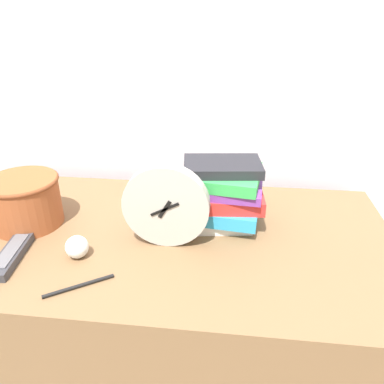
{
  "coord_description": "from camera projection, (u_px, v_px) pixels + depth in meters",
  "views": [
    {
      "loc": [
        0.23,
        -0.49,
        1.25
      ],
      "look_at": [
        0.13,
        0.33,
        0.83
      ],
      "focal_mm": 35.0,
      "sensor_mm": 36.0,
      "label": 1
    }
  ],
  "objects": [
    {
      "name": "desk",
      "position": [
        148.0,
        331.0,
        1.14
      ],
      "size": [
        1.31,
        0.63,
        0.72
      ],
      "color": "brown",
      "rests_on": "ground_plane"
    },
    {
      "name": "basket",
      "position": [
        25.0,
        200.0,
        0.99
      ],
      "size": [
        0.19,
        0.19,
        0.13
      ],
      "color": "#994C28",
      "rests_on": "desk"
    },
    {
      "name": "book_stack",
      "position": [
        219.0,
        193.0,
        0.98
      ],
      "size": [
        0.25,
        0.2,
        0.17
      ],
      "color": "white",
      "rests_on": "desk"
    },
    {
      "name": "crumpled_paper_ball",
      "position": [
        77.0,
        247.0,
        0.87
      ],
      "size": [
        0.05,
        0.05,
        0.05
      ],
      "color": "white",
      "rests_on": "desk"
    },
    {
      "name": "tv_remote",
      "position": [
        12.0,
        254.0,
        0.87
      ],
      "size": [
        0.07,
        0.18,
        0.02
      ],
      "color": "#333338",
      "rests_on": "desk"
    },
    {
      "name": "wall_back",
      "position": [
        162.0,
        23.0,
        1.1
      ],
      "size": [
        6.0,
        0.04,
        2.4
      ],
      "color": "silver",
      "rests_on": "ground_plane"
    },
    {
      "name": "desk_clock",
      "position": [
        166.0,
        206.0,
        0.89
      ],
      "size": [
        0.21,
        0.04,
        0.21
      ],
      "color": "#B7B2A8",
      "rests_on": "desk"
    },
    {
      "name": "pen",
      "position": [
        79.0,
        286.0,
        0.79
      ],
      "size": [
        0.13,
        0.09,
        0.01
      ],
      "color": "black",
      "rests_on": "desk"
    }
  ]
}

